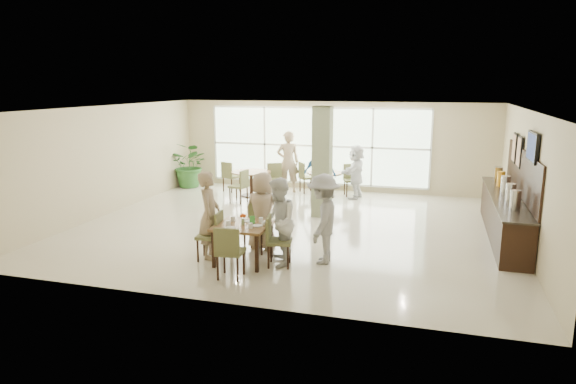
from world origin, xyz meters
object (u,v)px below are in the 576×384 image
(teen_right, at_px, (278,222))
(adult_standing, at_px, (288,162))
(main_table, at_px, (243,229))
(adult_a, at_px, (320,174))
(teen_standing, at_px, (323,219))
(round_table_left, at_px, (251,177))
(teen_far, at_px, (263,211))
(buffet_counter, at_px, (505,213))
(teen_left, at_px, (209,215))
(potted_plant, at_px, (190,165))
(adult_b, at_px, (356,172))
(round_table_right, at_px, (325,178))

(teen_right, relative_size, adult_standing, 0.86)
(main_table, distance_m, adult_a, 5.24)
(teen_right, distance_m, teen_standing, 0.85)
(round_table_left, bearing_deg, adult_standing, 42.54)
(main_table, height_order, adult_standing, adult_standing)
(teen_far, relative_size, teen_right, 0.97)
(buffet_counter, relative_size, teen_right, 2.84)
(buffet_counter, bearing_deg, teen_left, -151.69)
(teen_right, bearing_deg, main_table, -103.40)
(teen_far, bearing_deg, teen_right, 131.27)
(potted_plant, distance_m, teen_left, 7.14)
(adult_a, relative_size, adult_b, 1.06)
(buffet_counter, bearing_deg, potted_plant, 161.28)
(round_table_left, relative_size, adult_b, 0.75)
(adult_a, bearing_deg, teen_right, -70.68)
(main_table, xyz_separation_m, teen_right, (0.67, 0.06, 0.17))
(adult_a, relative_size, adult_standing, 0.88)
(teen_right, bearing_deg, adult_standing, 176.12)
(teen_left, bearing_deg, potted_plant, 15.59)
(teen_standing, bearing_deg, round_table_left, -148.41)
(main_table, distance_m, buffet_counter, 5.88)
(potted_plant, relative_size, teen_right, 0.89)
(main_table, bearing_deg, potted_plant, 124.20)
(teen_far, bearing_deg, buffet_counter, -149.32)
(teen_far, xyz_separation_m, adult_a, (0.20, 4.37, 0.04))
(potted_plant, bearing_deg, teen_left, -60.21)
(round_table_right, bearing_deg, main_table, -92.35)
(potted_plant, bearing_deg, round_table_right, -2.70)
(potted_plant, relative_size, adult_a, 0.88)
(main_table, xyz_separation_m, teen_far, (0.09, 0.87, 0.14))
(teen_left, height_order, adult_b, teen_left)
(round_table_left, relative_size, teen_standing, 0.69)
(teen_left, relative_size, adult_standing, 0.89)
(round_table_left, bearing_deg, potted_plant, 163.46)
(teen_right, bearing_deg, teen_far, -162.58)
(adult_a, bearing_deg, teen_left, -86.29)
(teen_left, bearing_deg, buffet_counter, -75.89)
(potted_plant, relative_size, adult_b, 0.93)
(adult_a, xyz_separation_m, adult_standing, (-1.29, 1.21, 0.12))
(teen_right, xyz_separation_m, teen_standing, (0.77, 0.37, 0.03))
(adult_a, bearing_deg, round_table_right, 107.44)
(buffet_counter, xyz_separation_m, adult_a, (-4.67, 2.06, 0.29))
(teen_far, height_order, adult_standing, adult_standing)
(teen_standing, bearing_deg, round_table_right, -169.48)
(round_table_right, distance_m, adult_b, 0.95)
(adult_b, xyz_separation_m, adult_standing, (-2.17, 0.25, 0.16))
(adult_b, bearing_deg, round_table_right, -74.85)
(round_table_left, bearing_deg, adult_a, -9.53)
(round_table_left, xyz_separation_m, adult_b, (3.08, 0.59, 0.20))
(main_table, bearing_deg, round_table_left, 108.86)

